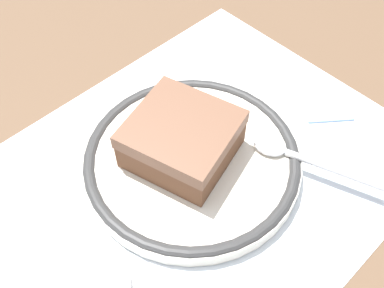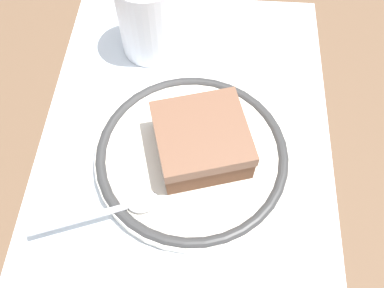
% 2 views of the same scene
% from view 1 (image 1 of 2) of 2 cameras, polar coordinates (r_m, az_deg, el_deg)
% --- Properties ---
extents(ground_plane, '(2.40, 2.40, 0.00)m').
position_cam_1_polar(ground_plane, '(0.45, -1.84, -5.59)').
color(ground_plane, brown).
extents(placemat, '(0.47, 0.33, 0.00)m').
position_cam_1_polar(placemat, '(0.45, -1.84, -5.54)').
color(placemat, silver).
rests_on(placemat, ground_plane).
extents(plate, '(0.21, 0.21, 0.02)m').
position_cam_1_polar(plate, '(0.46, -0.00, -1.96)').
color(plate, silver).
rests_on(plate, placemat).
extents(cake_slice, '(0.11, 0.12, 0.04)m').
position_cam_1_polar(cake_slice, '(0.44, -1.25, 0.63)').
color(cake_slice, brown).
rests_on(cake_slice, plate).
extents(spoon, '(0.06, 0.13, 0.01)m').
position_cam_1_polar(spoon, '(0.46, 12.64, -1.37)').
color(spoon, silver).
rests_on(spoon, plate).
extents(napkin, '(0.15, 0.15, 0.00)m').
position_cam_1_polar(napkin, '(0.46, -22.44, -8.49)').
color(napkin, white).
rests_on(napkin, placemat).
extents(sugar_packet, '(0.06, 0.05, 0.01)m').
position_cam_1_polar(sugar_packet, '(0.53, 16.39, 4.10)').
color(sugar_packet, '#8CB2E0').
rests_on(sugar_packet, placemat).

